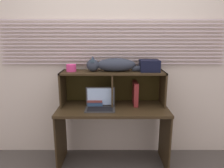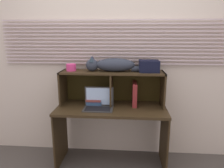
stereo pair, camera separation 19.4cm
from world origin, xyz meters
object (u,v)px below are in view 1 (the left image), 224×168
at_px(book_stack, 95,101).
at_px(small_basket, 70,68).
at_px(binder_upright, 134,93).
at_px(storage_box, 149,66).
at_px(cat, 112,65).
at_px(laptop, 99,104).

height_order(book_stack, small_basket, small_basket).
xyz_separation_m(binder_upright, storage_box, (0.16, 0.00, 0.34)).
xyz_separation_m(cat, binder_upright, (0.27, 0.00, -0.34)).
distance_m(cat, binder_upright, 0.44).
xyz_separation_m(cat, small_basket, (-0.49, 0.00, -0.04)).
bearing_deg(cat, laptop, -134.44).
distance_m(book_stack, small_basket, 0.50).
relative_size(laptop, binder_upright, 1.20).
bearing_deg(laptop, storage_box, 14.66).
relative_size(book_stack, small_basket, 2.04).
bearing_deg(laptop, cat, 45.56).
distance_m(binder_upright, storage_box, 0.37).
distance_m(binder_upright, book_stack, 0.49).
height_order(binder_upright, small_basket, small_basket).
bearing_deg(cat, small_basket, 180.00).
bearing_deg(small_basket, book_stack, 0.08).
xyz_separation_m(binder_upright, book_stack, (-0.48, 0.00, -0.10)).
height_order(cat, storage_box, cat).
height_order(cat, binder_upright, cat).
relative_size(cat, storage_box, 3.48).
bearing_deg(small_basket, cat, -0.00).
bearing_deg(storage_box, laptop, -165.34).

